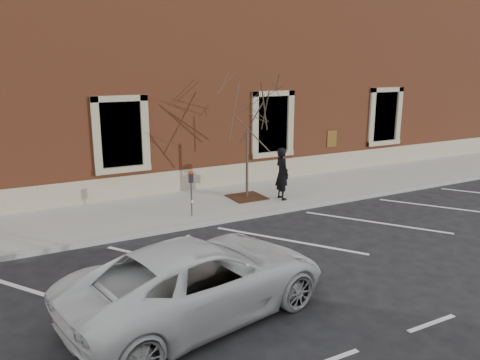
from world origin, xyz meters
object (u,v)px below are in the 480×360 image
parking_meter (191,185)px  white_truck (200,279)px  sapling (247,112)px  man (282,174)px

parking_meter → white_truck: 5.59m
sapling → white_truck: 8.06m
man → sapling: (-0.98, 0.72, 2.07)m
sapling → white_truck: sapling is taller
sapling → parking_meter: bearing=-157.5°
man → white_truck: size_ratio=0.34×
sapling → white_truck: size_ratio=0.81×
man → parking_meter: size_ratio=1.28×
man → parking_meter: (-3.49, -0.32, 0.08)m
man → sapling: bearing=57.8°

